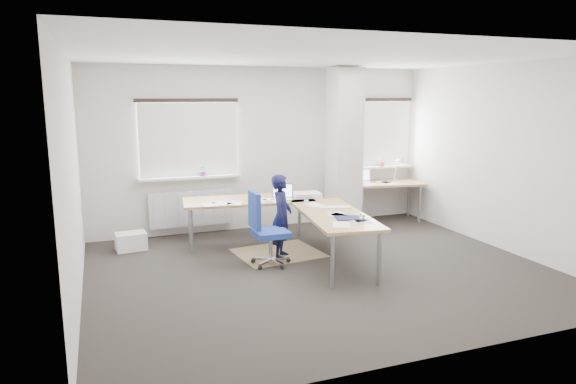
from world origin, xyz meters
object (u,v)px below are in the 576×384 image
object	(u,v)px
desk_main	(292,208)
task_chair	(268,245)
person	(281,217)
desk_side	(384,184)

from	to	relation	value
desk_main	task_chair	world-z (taller)	task_chair
person	desk_side	bearing A→B (deg)	-30.50
person	task_chair	bearing A→B (deg)	163.02
desk_main	person	xyz separation A→B (m)	(-0.21, -0.14, -0.08)
desk_side	person	world-z (taller)	person
desk_main	person	world-z (taller)	person
task_chair	desk_main	bearing A→B (deg)	38.69
task_chair	person	bearing A→B (deg)	42.35
desk_side	task_chair	xyz separation A→B (m)	(-2.85, -1.72, -0.39)
desk_main	desk_side	xyz separation A→B (m)	(2.35, 1.31, -0.01)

